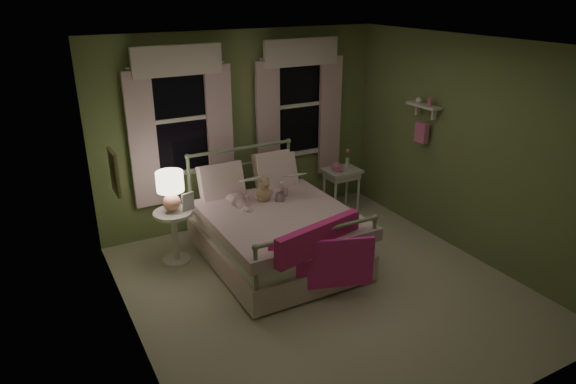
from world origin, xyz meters
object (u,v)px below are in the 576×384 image
child_left (237,176)px  child_right (278,176)px  nightstand_left (174,229)px  table_lamp (170,187)px  bed (275,231)px  nightstand_right (342,176)px  teddy_bear (264,191)px

child_left → child_right: (0.56, 0.00, -0.09)m
nightstand_left → table_lamp: (0.00, 0.00, 0.54)m
nightstand_left → bed: bearing=-26.3°
nightstand_left → nightstand_right: bearing=6.3°
child_left → nightstand_left: 0.97m
bed → nightstand_left: (-1.07, 0.53, 0.04)m
bed → nightstand_left: 1.20m
child_left → table_lamp: child_left is taller
bed → child_left: size_ratio=2.45×
child_left → child_right: 0.57m
child_left → child_right: size_ratio=1.28×
bed → nightstand_right: bed is taller
teddy_bear → nightstand_left: 1.16m
nightstand_left → nightstand_right: (2.58, 0.28, 0.13)m
child_right → nightstand_right: (1.23, 0.38, -0.34)m
child_left → teddy_bear: child_left is taller
teddy_bear → table_lamp: table_lamp is taller
nightstand_left → table_lamp: bearing=0.0°
child_right → nightstand_right: bearing=-136.3°
table_lamp → teddy_bear: bearing=-13.4°
teddy_bear → nightstand_left: size_ratio=0.48×
child_right → teddy_bear: 0.34m
child_left → nightstand_left: child_left is taller
nightstand_left → child_left: bearing=-7.0°
child_right → child_left: bearing=26.6°
child_left → table_lamp: (-0.79, 0.10, -0.03)m
bed → child_right: 0.73m
child_left → table_lamp: bearing=-1.2°
teddy_bear → nightstand_left: teddy_bear is taller
bed → teddy_bear: (-0.01, 0.27, 0.42)m
teddy_bear → table_lamp: size_ratio=0.66×
table_lamp → bed: bearing=-26.3°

